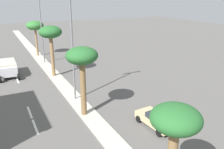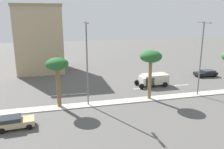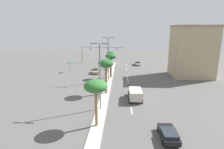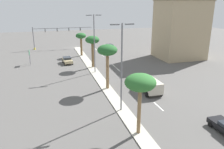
{
  "view_description": "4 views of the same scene",
  "coord_description": "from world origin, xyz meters",
  "px_view_note": "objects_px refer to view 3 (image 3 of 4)",
  "views": [
    {
      "loc": [
        -7.36,
        3.3,
        11.09
      ],
      "look_at": [
        3.93,
        25.29,
        2.81
      ],
      "focal_mm": 37.54,
      "sensor_mm": 36.0,
      "label": 1
    },
    {
      "loc": [
        29.84,
        22.45,
        12.28
      ],
      "look_at": [
        -3.24,
        30.98,
        3.31
      ],
      "focal_mm": 36.95,
      "sensor_mm": 36.0,
      "label": 2
    },
    {
      "loc": [
        -3.26,
        73.33,
        13.42
      ],
      "look_at": [
        -1.23,
        32.97,
        3.4
      ],
      "focal_mm": 30.01,
      "sensor_mm": 36.0,
      "label": 3
    },
    {
      "loc": [
        8.75,
        69.21,
        13.6
      ],
      "look_at": [
        -1.34,
        34.34,
        1.84
      ],
      "focal_mm": 36.16,
      "sensor_mm": 36.0,
      "label": 4
    }
  ],
  "objects_px": {
    "sedan_tan_rear": "(95,71)",
    "sedan_white_trailing": "(137,63)",
    "commercial_building": "(192,51)",
    "street_lamp_leading": "(100,72)",
    "palm_tree_inboard": "(96,87)",
    "street_lamp_far": "(108,56)",
    "directional_road_sign": "(70,65)",
    "palm_tree_far": "(111,54)",
    "palm_tree_near": "(111,57)",
    "box_truck": "(135,93)",
    "sedan_black_outboard": "(169,134)",
    "traffic_signal_gantry": "(94,51)",
    "palm_tree_front": "(106,65)"
  },
  "relations": [
    {
      "from": "directional_road_sign",
      "to": "palm_tree_inboard",
      "type": "relative_size",
      "value": 0.49
    },
    {
      "from": "street_lamp_far",
      "to": "palm_tree_far",
      "type": "bearing_deg",
      "value": -89.01
    },
    {
      "from": "palm_tree_front",
      "to": "palm_tree_inboard",
      "type": "bearing_deg",
      "value": 88.98
    },
    {
      "from": "palm_tree_far",
      "to": "directional_road_sign",
      "type": "bearing_deg",
      "value": 23.4
    },
    {
      "from": "street_lamp_far",
      "to": "street_lamp_leading",
      "type": "distance_m",
      "value": 17.16
    },
    {
      "from": "palm_tree_far",
      "to": "sedan_black_outboard",
      "type": "relative_size",
      "value": 1.32
    },
    {
      "from": "street_lamp_leading",
      "to": "sedan_black_outboard",
      "type": "relative_size",
      "value": 2.5
    },
    {
      "from": "commercial_building",
      "to": "street_lamp_leading",
      "type": "xyz_separation_m",
      "value": [
        23.23,
        24.01,
        -0.61
      ]
    },
    {
      "from": "street_lamp_leading",
      "to": "box_truck",
      "type": "xyz_separation_m",
      "value": [
        -6.21,
        -4.84,
        -5.35
      ]
    },
    {
      "from": "directional_road_sign",
      "to": "palm_tree_inboard",
      "type": "xyz_separation_m",
      "value": [
        -12.71,
        33.02,
        3.37
      ]
    },
    {
      "from": "palm_tree_front",
      "to": "street_lamp_far",
      "type": "height_order",
      "value": "street_lamp_far"
    },
    {
      "from": "sedan_black_outboard",
      "to": "palm_tree_front",
      "type": "bearing_deg",
      "value": -60.94
    },
    {
      "from": "palm_tree_far",
      "to": "palm_tree_inboard",
      "type": "distance_m",
      "value": 38.46
    },
    {
      "from": "traffic_signal_gantry",
      "to": "palm_tree_inboard",
      "type": "height_order",
      "value": "palm_tree_inboard"
    },
    {
      "from": "traffic_signal_gantry",
      "to": "commercial_building",
      "type": "distance_m",
      "value": 36.98
    },
    {
      "from": "street_lamp_far",
      "to": "street_lamp_leading",
      "type": "bearing_deg",
      "value": 89.37
    },
    {
      "from": "palm_tree_far",
      "to": "palm_tree_near",
      "type": "distance_m",
      "value": 11.76
    },
    {
      "from": "palm_tree_near",
      "to": "street_lamp_far",
      "type": "relative_size",
      "value": 0.6
    },
    {
      "from": "commercial_building",
      "to": "palm_tree_front",
      "type": "xyz_separation_m",
      "value": [
        22.91,
        16.03,
        -0.97
      ]
    },
    {
      "from": "palm_tree_near",
      "to": "street_lamp_leading",
      "type": "distance_m",
      "value": 21.07
    },
    {
      "from": "directional_road_sign",
      "to": "palm_tree_far",
      "type": "height_order",
      "value": "palm_tree_far"
    },
    {
      "from": "palm_tree_front",
      "to": "box_truck",
      "type": "height_order",
      "value": "palm_tree_front"
    },
    {
      "from": "commercial_building",
      "to": "street_lamp_leading",
      "type": "height_order",
      "value": "commercial_building"
    },
    {
      "from": "street_lamp_far",
      "to": "street_lamp_leading",
      "type": "xyz_separation_m",
      "value": [
        0.19,
        17.16,
        -0.06
      ]
    },
    {
      "from": "commercial_building",
      "to": "street_lamp_leading",
      "type": "relative_size",
      "value": 1.28
    },
    {
      "from": "sedan_black_outboard",
      "to": "street_lamp_far",
      "type": "bearing_deg",
      "value": -70.13
    },
    {
      "from": "street_lamp_far",
      "to": "sedan_white_trailing",
      "type": "distance_m",
      "value": 25.08
    },
    {
      "from": "directional_road_sign",
      "to": "street_lamp_leading",
      "type": "xyz_separation_m",
      "value": [
        -12.63,
        27.33,
        4.16
      ]
    },
    {
      "from": "traffic_signal_gantry",
      "to": "sedan_white_trailing",
      "type": "relative_size",
      "value": 3.98
    },
    {
      "from": "palm_tree_inboard",
      "to": "street_lamp_far",
      "type": "distance_m",
      "value": 22.87
    },
    {
      "from": "commercial_building",
      "to": "palm_tree_inboard",
      "type": "xyz_separation_m",
      "value": [
        23.15,
        29.7,
        -1.4
      ]
    },
    {
      "from": "street_lamp_far",
      "to": "box_truck",
      "type": "relative_size",
      "value": 2.02
    },
    {
      "from": "palm_tree_front",
      "to": "sedan_tan_rear",
      "type": "height_order",
      "value": "palm_tree_front"
    },
    {
      "from": "traffic_signal_gantry",
      "to": "directional_road_sign",
      "type": "xyz_separation_m",
      "value": [
        5.28,
        17.3,
        -2.04
      ]
    },
    {
      "from": "palm_tree_near",
      "to": "palm_tree_front",
      "type": "relative_size",
      "value": 0.93
    },
    {
      "from": "sedan_black_outboard",
      "to": "directional_road_sign",
      "type": "bearing_deg",
      "value": -58.32
    },
    {
      "from": "palm_tree_near",
      "to": "sedan_tan_rear",
      "type": "height_order",
      "value": "palm_tree_near"
    },
    {
      "from": "commercial_building",
      "to": "palm_tree_far",
      "type": "bearing_deg",
      "value": -20.57
    },
    {
      "from": "directional_road_sign",
      "to": "box_truck",
      "type": "height_order",
      "value": "directional_road_sign"
    },
    {
      "from": "palm_tree_front",
      "to": "street_lamp_leading",
      "type": "bearing_deg",
      "value": 87.67
    },
    {
      "from": "box_truck",
      "to": "palm_tree_far",
      "type": "bearing_deg",
      "value": -77.3
    },
    {
      "from": "street_lamp_leading",
      "to": "sedan_tan_rear",
      "type": "bearing_deg",
      "value": -80.34
    },
    {
      "from": "directional_road_sign",
      "to": "street_lamp_far",
      "type": "bearing_deg",
      "value": 141.56
    },
    {
      "from": "street_lamp_far",
      "to": "sedan_tan_rear",
      "type": "relative_size",
      "value": 2.77
    },
    {
      "from": "sedan_tan_rear",
      "to": "sedan_white_trailing",
      "type": "bearing_deg",
      "value": -135.43
    },
    {
      "from": "street_lamp_far",
      "to": "sedan_tan_rear",
      "type": "height_order",
      "value": "street_lamp_far"
    },
    {
      "from": "street_lamp_far",
      "to": "box_truck",
      "type": "distance_m",
      "value": 14.74
    },
    {
      "from": "sedan_black_outboard",
      "to": "sedan_tan_rear",
      "type": "xyz_separation_m",
      "value": [
        13.86,
        -34.45,
        0.04
      ]
    },
    {
      "from": "commercial_building",
      "to": "street_lamp_leading",
      "type": "bearing_deg",
      "value": 45.94
    },
    {
      "from": "traffic_signal_gantry",
      "to": "sedan_black_outboard",
      "type": "xyz_separation_m",
      "value": [
        -16.77,
        53.03,
        -3.72
      ]
    }
  ]
}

